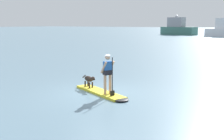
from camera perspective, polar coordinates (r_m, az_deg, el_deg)
ground_plane at (r=12.65m, az=-2.43°, el=-4.65°), size 400.00×400.00×0.00m
paddleboard at (r=12.45m, az=-1.87°, el=-4.64°), size 3.42×1.93×0.10m
person_paddler at (r=11.91m, az=-0.85°, el=-0.24°), size 0.68×0.60×1.68m
dog at (r=13.32m, az=-4.59°, el=-1.87°), size 1.07×0.51×0.55m
moored_boat_far_starboard at (r=78.52m, az=13.07°, el=8.14°), size 10.05×5.21×5.25m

